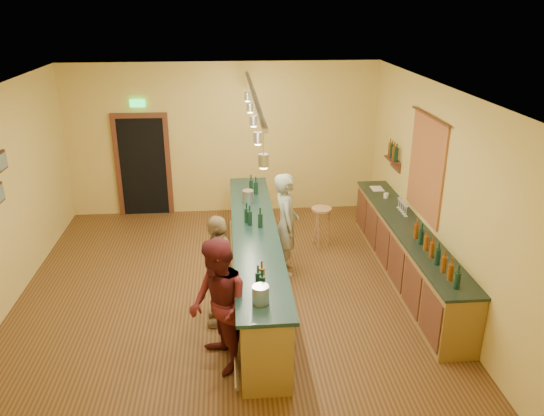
{
  "coord_description": "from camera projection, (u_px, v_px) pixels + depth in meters",
  "views": [
    {
      "loc": [
        0.09,
        -7.44,
        4.36
      ],
      "look_at": [
        0.75,
        0.2,
        1.33
      ],
      "focal_mm": 35.0,
      "sensor_mm": 36.0,
      "label": 1
    }
  ],
  "objects": [
    {
      "name": "wall_back",
      "position": [
        223.0,
        140.0,
        11.14
      ],
      "size": [
        6.5,
        0.02,
        3.2
      ],
      "primitive_type": "cube",
      "color": "#D9B951",
      "rests_on": "floor"
    },
    {
      "name": "back_counter",
      "position": [
        407.0,
        252.0,
        8.71
      ],
      "size": [
        0.6,
        4.55,
        1.27
      ],
      "color": "brown",
      "rests_on": "floor"
    },
    {
      "name": "customer_a",
      "position": [
        219.0,
        307.0,
        6.45
      ],
      "size": [
        0.91,
        1.02,
        1.74
      ],
      "primitive_type": "imported",
      "rotation": [
        0.0,
        0.0,
        -1.23
      ],
      "color": "#59191E",
      "rests_on": "floor"
    },
    {
      "name": "bottle_shelf",
      "position": [
        393.0,
        154.0,
        9.89
      ],
      "size": [
        0.17,
        0.55,
        0.54
      ],
      "color": "#512618",
      "rests_on": "wall_right"
    },
    {
      "name": "doorway",
      "position": [
        143.0,
        164.0,
        11.16
      ],
      "size": [
        1.15,
        0.09,
        2.48
      ],
      "color": "black",
      "rests_on": "wall_back"
    },
    {
      "name": "tasting_bar",
      "position": [
        255.0,
        256.0,
        8.3
      ],
      "size": [
        0.73,
        5.1,
        1.38
      ],
      "color": "brown",
      "rests_on": "floor"
    },
    {
      "name": "customer_b",
      "position": [
        219.0,
        271.0,
        7.39
      ],
      "size": [
        0.43,
        0.98,
        1.65
      ],
      "primitive_type": "imported",
      "rotation": [
        0.0,
        0.0,
        -1.6
      ],
      "color": "#997A51",
      "rests_on": "floor"
    },
    {
      "name": "tapestry",
      "position": [
        426.0,
        168.0,
        8.44
      ],
      "size": [
        0.03,
        1.4,
        1.6
      ],
      "primitive_type": "cube",
      "color": "maroon",
      "rests_on": "wall_right"
    },
    {
      "name": "floor",
      "position": [
        227.0,
        291.0,
        8.49
      ],
      "size": [
        7.0,
        7.0,
        0.0
      ],
      "primitive_type": "plane",
      "color": "#4F2B16",
      "rests_on": "ground"
    },
    {
      "name": "ceiling",
      "position": [
        219.0,
        89.0,
        7.31
      ],
      "size": [
        6.5,
        7.0,
        0.02
      ],
      "primitive_type": "cube",
      "color": "silver",
      "rests_on": "wall_back"
    },
    {
      "name": "pendant_track",
      "position": [
        253.0,
        104.0,
        7.43
      ],
      "size": [
        0.11,
        4.6,
        0.5
      ],
      "color": "silver",
      "rests_on": "ceiling"
    },
    {
      "name": "wall_right",
      "position": [
        435.0,
        191.0,
        8.16
      ],
      "size": [
        0.02,
        7.0,
        3.2
      ],
      "primitive_type": "cube",
      "color": "#D9B951",
      "rests_on": "floor"
    },
    {
      "name": "bartender",
      "position": [
        286.0,
        224.0,
        8.79
      ],
      "size": [
        0.43,
        0.64,
        1.76
      ],
      "primitive_type": "imported",
      "rotation": [
        0.0,
        0.0,
        1.56
      ],
      "color": "gray",
      "rests_on": "floor"
    },
    {
      "name": "bar_stool",
      "position": [
        322.0,
        215.0,
        9.81
      ],
      "size": [
        0.37,
        0.37,
        0.77
      ],
      "rotation": [
        0.0,
        0.0,
        -0.3
      ],
      "color": "#A16749",
      "rests_on": "floor"
    },
    {
      "name": "wall_front",
      "position": [
        224.0,
        336.0,
        4.66
      ],
      "size": [
        6.5,
        0.02,
        3.2
      ],
      "primitive_type": "cube",
      "color": "#D9B951",
      "rests_on": "floor"
    }
  ]
}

